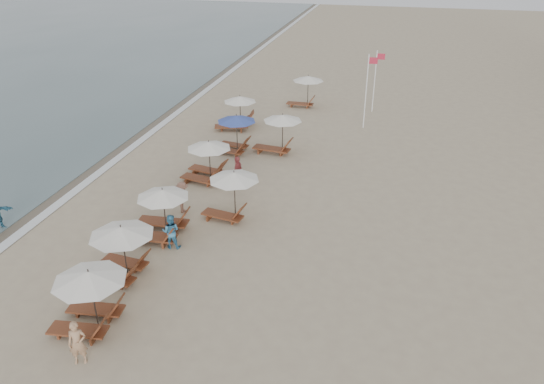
% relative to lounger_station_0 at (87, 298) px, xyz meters
% --- Properties ---
extents(ground, '(160.00, 160.00, 0.00)m').
position_rel_lounger_station_0_xyz_m(ground, '(5.06, 3.01, -1.16)').
color(ground, tan).
rests_on(ground, ground).
extents(wet_sand_band, '(3.20, 140.00, 0.01)m').
position_rel_lounger_station_0_xyz_m(wet_sand_band, '(-7.44, 13.01, -1.16)').
color(wet_sand_band, '#6B5E4C').
rests_on(wet_sand_band, ground).
extents(foam_line, '(0.50, 140.00, 0.02)m').
position_rel_lounger_station_0_xyz_m(foam_line, '(-6.14, 13.01, -1.15)').
color(foam_line, white).
rests_on(foam_line, ground).
extents(lounger_station_0, '(2.59, 2.34, 2.20)m').
position_rel_lounger_station_0_xyz_m(lounger_station_0, '(0.00, 0.00, 0.00)').
color(lounger_station_0, brown).
rests_on(lounger_station_0, ground).
extents(lounger_station_1, '(2.56, 2.36, 2.14)m').
position_rel_lounger_station_0_xyz_m(lounger_station_1, '(-0.39, 2.77, 0.01)').
color(lounger_station_1, brown).
rests_on(lounger_station_1, ground).
extents(lounger_station_2, '(2.74, 2.18, 2.20)m').
position_rel_lounger_station_0_xyz_m(lounger_station_2, '(-0.27, 5.76, -0.18)').
color(lounger_station_2, brown).
rests_on(lounger_station_2, ground).
extents(lounger_station_3, '(2.63, 2.26, 2.09)m').
position_rel_lounger_station_0_xyz_m(lounger_station_3, '(-0.31, 11.47, -0.11)').
color(lounger_station_3, brown).
rests_on(lounger_station_3, ground).
extents(lounger_station_4, '(2.44, 2.23, 2.22)m').
position_rel_lounger_station_0_xyz_m(lounger_station_4, '(-0.02, 15.40, 0.05)').
color(lounger_station_4, brown).
rests_on(lounger_station_4, ground).
extents(lounger_station_5, '(2.70, 2.58, 2.12)m').
position_rel_lounger_station_0_xyz_m(lounger_station_5, '(-1.16, 19.39, -0.21)').
color(lounger_station_5, brown).
rests_on(lounger_station_5, ground).
extents(inland_station_0, '(2.66, 2.24, 2.22)m').
position_rel_lounger_station_0_xyz_m(inland_station_0, '(2.17, 7.86, 0.25)').
color(inland_station_0, brown).
rests_on(inland_station_0, ground).
extents(inland_station_1, '(2.86, 2.24, 2.22)m').
position_rel_lounger_station_0_xyz_m(inland_station_1, '(2.41, 15.90, 0.12)').
color(inland_station_1, brown).
rests_on(inland_station_1, ground).
extents(inland_station_2, '(2.65, 2.24, 2.22)m').
position_rel_lounger_station_0_xyz_m(inland_station_2, '(2.32, 24.93, 0.23)').
color(inland_station_2, brown).
rests_on(inland_station_2, ground).
extents(beachgoer_near, '(0.64, 0.55, 1.48)m').
position_rel_lounger_station_0_xyz_m(beachgoer_near, '(0.52, -1.50, -0.42)').
color(beachgoer_near, tan).
rests_on(beachgoer_near, ground).
extents(beachgoer_mid_a, '(0.81, 0.68, 1.49)m').
position_rel_lounger_station_0_xyz_m(beachgoer_mid_a, '(0.60, 5.03, -0.42)').
color(beachgoer_mid_a, teal).
rests_on(beachgoer_mid_a, ground).
extents(beachgoer_mid_b, '(0.69, 1.04, 1.50)m').
position_rel_lounger_station_0_xyz_m(beachgoer_mid_b, '(-0.09, 7.91, -0.41)').
color(beachgoer_mid_b, '#8A5A46').
rests_on(beachgoer_mid_b, ground).
extents(beachgoer_far_a, '(0.43, 0.98, 1.66)m').
position_rel_lounger_station_0_xyz_m(beachgoer_far_a, '(1.57, 11.00, -0.33)').
color(beachgoer_far_a, '#AB4445').
rests_on(beachgoer_far_a, ground).
extents(flag_pole_near, '(0.59, 0.08, 4.78)m').
position_rel_lounger_station_0_xyz_m(flag_pole_near, '(6.94, 21.34, 1.48)').
color(flag_pole_near, silver).
rests_on(flag_pole_near, ground).
extents(flag_pole_far, '(0.60, 0.08, 4.29)m').
position_rel_lounger_station_0_xyz_m(flag_pole_far, '(7.25, 24.92, 1.23)').
color(flag_pole_far, silver).
rests_on(flag_pole_far, ground).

